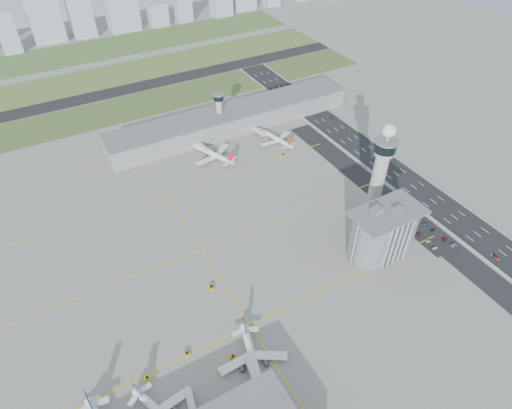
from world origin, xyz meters
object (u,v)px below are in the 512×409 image
car_lot_0 (435,248)px  jet_bridge_near_2 (258,387)px  airplane_far_b (276,136)px  tug_4 (204,162)px  control_tower (381,167)px  tug_3 (211,287)px  car_lot_7 (445,239)px  car_lot_10 (419,219)px  car_lot_5 (399,216)px  airplane_near_c (254,359)px  car_lot_8 (433,230)px  tug_0 (147,378)px  car_hw_4 (281,95)px  car_lot_3 (413,229)px  jet_bridge_far_0 (198,145)px  airplane_far_a (212,151)px  car_hw_1 (385,166)px  car_lot_9 (426,224)px  tug_5 (283,155)px  admin_building (383,232)px  car_lot_11 (406,210)px  tug_2 (187,354)px  car_lot_2 (419,234)px  car_hw_2 (331,118)px  secondary_tower (219,109)px  car_hw_0 (496,256)px  car_lot_6 (454,245)px  tug_1 (233,357)px  car_lot_4 (406,223)px  jet_bridge_far_1 (254,129)px  car_lot_1 (429,241)px

car_lot_0 → jet_bridge_near_2: bearing=100.4°
airplane_far_b → tug_4: bearing=76.4°
control_tower → tug_3: size_ratio=18.27×
car_lot_7 → car_lot_10: bearing=-7.5°
tug_3 → car_lot_5: bearing=-165.8°
airplane_near_c → car_lot_8: 144.25m
airplane_far_b → tug_0: bearing=119.2°
car_hw_4 → car_lot_3: bearing=-95.2°
car_lot_5 → car_hw_4: 184.88m
jet_bridge_far_0 → airplane_far_a: bearing=4.9°
car_lot_8 → car_hw_1: car_hw_1 is taller
car_lot_9 → car_lot_0: bearing=145.1°
tug_4 → car_hw_4: size_ratio=0.76×
tug_5 → admin_building: bearing=-35.9°
tug_4 → car_lot_11: size_ratio=0.64×
tug_2 → car_lot_2: 156.52m
car_hw_2 → admin_building: bearing=-114.3°
car_lot_3 → car_hw_2: car_hw_2 is taller
secondary_tower → tug_4: secondary_tower is taller
tug_3 → car_hw_4: (154.22, 176.84, -0.39)m
tug_2 → car_lot_8: bearing=-4.9°
tug_5 → car_lot_8: size_ratio=0.89×
control_tower → car_lot_0: size_ratio=16.82×
car_hw_0 → car_lot_6: bearing=127.2°
car_lot_2 → car_hw_1: 72.42m
tug_0 → car_lot_7: 187.78m
car_hw_1 → car_lot_10: bearing=-116.0°
tug_1 → car_lot_5: size_ratio=0.81×
tug_2 → car_lot_5: size_ratio=0.80×
tug_3 → car_lot_11: bearing=-164.8°
airplane_far_a → car_lot_10: size_ratio=10.31×
tug_4 → car_lot_7: 175.01m
tug_4 → car_lot_4: (85.26, -124.21, -0.20)m
airplane_near_c → car_lot_4: bearing=120.4°
car_lot_2 → car_lot_11: (10.07, 20.80, 0.10)m
airplane_far_a → jet_bridge_far_1: 48.62m
airplane_far_a → car_lot_10: bearing=-169.8°
airplane_far_b → car_lot_1: 145.02m
car_lot_3 → airplane_far_b: bearing=5.5°
admin_building → jet_bridge_far_0: bearing=108.0°
airplane_near_c → admin_building: bearing=120.2°
tug_2 → car_hw_1: size_ratio=0.75×
car_lot_8 → car_hw_4: size_ratio=0.87×
car_lot_1 → airplane_near_c: bearing=106.0°
car_lot_6 → airplane_near_c: bearing=96.3°
secondary_tower → car_hw_2: 99.33m
control_tower → car_lot_11: size_ratio=14.47×
tug_1 → airplane_near_c: bearing=68.1°
tug_3 → car_hw_0: (155.75, -60.68, -0.45)m
tug_0 → car_lot_8: 187.67m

